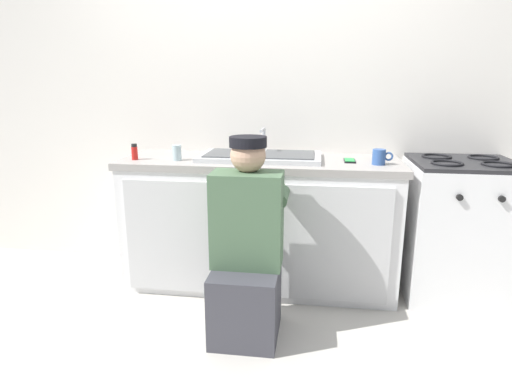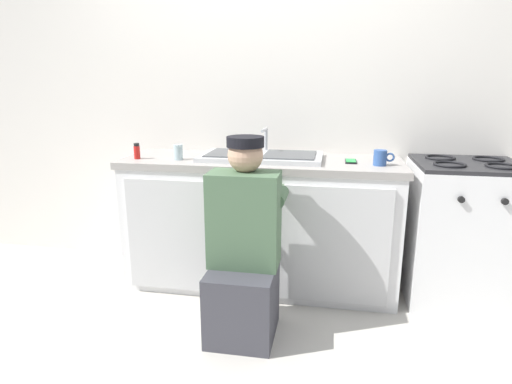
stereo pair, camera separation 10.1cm
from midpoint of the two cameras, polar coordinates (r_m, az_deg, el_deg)
name	(u,v)px [view 2 (the right image)]	position (r m, az deg, el deg)	size (l,w,h in m)	color
ground_plane	(253,301)	(2.87, 0.67, -14.36)	(12.00, 12.00, 0.00)	beige
back_wall	(270,101)	(3.16, 2.76, 12.06)	(6.00, 0.10, 2.50)	silver
counter_cabinet	(261,226)	(2.96, 1.64, -4.51)	(1.80, 0.62, 0.84)	white
countertop	(261,162)	(2.85, 1.73, 3.98)	(1.84, 0.62, 0.04)	#9E9993
sink_double_basin	(261,156)	(2.85, 1.75, 4.82)	(0.80, 0.44, 0.19)	silver
stove_range	(461,232)	(3.05, 26.51, -4.78)	(0.64, 0.62, 0.92)	white
plumber_person	(244,255)	(2.37, -0.41, -8.44)	(0.42, 0.61, 1.10)	#3F3F47
water_glass	(178,152)	(2.85, -9.33, 5.25)	(0.06, 0.06, 0.10)	#ADC6CC
cell_phone	(351,161)	(2.81, 13.53, 4.01)	(0.07, 0.14, 0.01)	black
spice_bottle_red	(137,151)	(2.94, -14.65, 5.28)	(0.04, 0.04, 0.10)	red
coffee_mug	(381,158)	(2.74, 17.30, 4.38)	(0.13, 0.08, 0.09)	#335699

